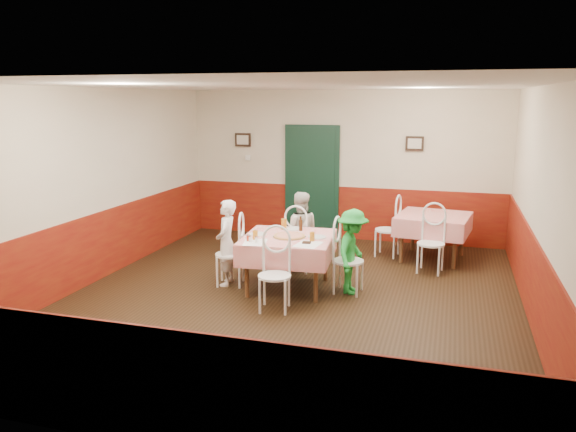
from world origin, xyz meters
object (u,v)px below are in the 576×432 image
(glass_b, at_px, (312,237))
(diner_far, at_px, (300,231))
(chair_left, at_px, (230,254))
(diner_right, at_px, (352,252))
(wallet, at_px, (307,243))
(chair_near, at_px, (274,276))
(chair_right, at_px, (348,261))
(glass_c, at_px, (284,224))
(main_table, at_px, (288,263))
(diner_left, at_px, (226,243))
(glass_a, at_px, (255,235))
(second_table, at_px, (433,237))
(pizza, at_px, (289,236))
(chair_far, at_px, (299,243))
(chair_second_a, at_px, (387,230))
(chair_second_b, at_px, (431,244))
(beer_bottle, at_px, (301,224))

(glass_b, xyz_separation_m, diner_far, (-0.47, 1.07, -0.20))
(chair_left, bearing_deg, diner_right, 83.57)
(wallet, bearing_deg, chair_near, -121.54)
(chair_right, xyz_separation_m, glass_c, (-1.03, 0.33, 0.39))
(main_table, distance_m, diner_left, 0.93)
(main_table, distance_m, glass_a, 0.66)
(second_table, xyz_separation_m, pizza, (-1.86, -2.14, 0.40))
(chair_far, bearing_deg, glass_b, 114.94)
(chair_far, height_order, chair_near, same)
(chair_second_a, xyz_separation_m, glass_c, (-1.33, -1.70, 0.39))
(chair_second_b, bearing_deg, beer_bottle, -143.57)
(diner_left, bearing_deg, beer_bottle, 106.23)
(glass_c, distance_m, diner_right, 1.16)
(diner_left, bearing_deg, wallet, 70.87)
(chair_far, distance_m, glass_c, 0.60)
(chair_second_a, distance_m, diner_far, 1.73)
(main_table, bearing_deg, chair_near, -85.08)
(chair_right, distance_m, wallet, 0.70)
(glass_c, bearing_deg, glass_a, -105.19)
(chair_second_b, xyz_separation_m, wallet, (-1.55, -1.66, 0.32))
(chair_second_a, distance_m, glass_c, 2.19)
(chair_near, distance_m, diner_right, 1.25)
(beer_bottle, bearing_deg, glass_b, -60.61)
(wallet, distance_m, diner_right, 0.69)
(chair_second_a, relative_size, beer_bottle, 4.64)
(chair_second_b, distance_m, beer_bottle, 2.10)
(chair_left, relative_size, chair_right, 1.00)
(chair_second_b, height_order, glass_c, glass_c)
(glass_a, xyz_separation_m, diner_left, (-0.52, 0.22, -0.20))
(chair_second_a, relative_size, glass_a, 7.06)
(chair_second_a, height_order, diner_left, diner_left)
(chair_far, height_order, pizza, chair_far)
(main_table, height_order, diner_right, diner_right)
(diner_far, bearing_deg, glass_c, 63.61)
(diner_left, bearing_deg, pizza, 83.96)
(second_table, relative_size, chair_right, 1.24)
(pizza, xyz_separation_m, diner_right, (0.87, 0.11, -0.19))
(chair_right, height_order, wallet, chair_right)
(chair_right, bearing_deg, chair_far, 53.49)
(glass_c, distance_m, wallet, 0.89)
(wallet, bearing_deg, beer_bottle, 106.50)
(chair_right, relative_size, pizza, 2.07)
(diner_left, bearing_deg, glass_a, 57.73)
(chair_right, height_order, diner_left, diner_left)
(pizza, height_order, diner_right, diner_right)
(pizza, relative_size, diner_right, 0.37)
(chair_left, height_order, diner_right, diner_right)
(chair_far, height_order, chair_second_a, same)
(chair_near, xyz_separation_m, chair_second_b, (1.82, 2.20, 0.00))
(chair_left, bearing_deg, diner_left, -96.43)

